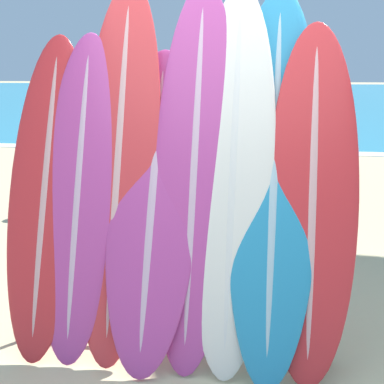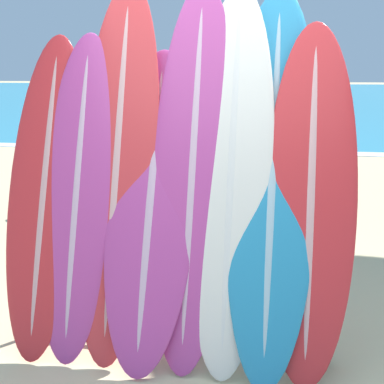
{
  "view_description": "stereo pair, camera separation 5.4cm",
  "coord_description": "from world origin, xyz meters",
  "views": [
    {
      "loc": [
        0.29,
        -2.88,
        1.81
      ],
      "look_at": [
        -0.36,
        1.07,
        0.89
      ],
      "focal_mm": 50.0,
      "sensor_mm": 36.0,
      "label": 1
    },
    {
      "loc": [
        0.35,
        -2.87,
        1.81
      ],
      "look_at": [
        -0.36,
        1.07,
        0.89
      ],
      "focal_mm": 50.0,
      "sensor_mm": 36.0,
      "label": 2
    }
  ],
  "objects": [
    {
      "name": "ground_plane",
      "position": [
        0.0,
        0.0,
        0.0
      ],
      "size": [
        160.0,
        160.0,
        0.0
      ],
      "primitive_type": "plane",
      "color": "#CCB789"
    },
    {
      "name": "surfboard_slot_0",
      "position": [
        -1.2,
        0.3,
        1.03
      ],
      "size": [
        0.51,
        0.79,
        2.05
      ],
      "color": "red",
      "rests_on": "ground_plane"
    },
    {
      "name": "ocean_water",
      "position": [
        0.0,
        38.46,
        0.0
      ],
      "size": [
        120.0,
        60.0,
        0.01
      ],
      "color": "teal",
      "rests_on": "ground_plane"
    },
    {
      "name": "surfboard_slot_4",
      "position": [
        -0.23,
        0.35,
        1.19
      ],
      "size": [
        0.52,
        0.87,
        2.38
      ],
      "color": "#B23D8E",
      "rests_on": "ground_plane"
    },
    {
      "name": "surfboard_slot_6",
      "position": [
        0.26,
        0.38,
        1.18
      ],
      "size": [
        0.56,
        1.08,
        2.35
      ],
      "color": "teal",
      "rests_on": "ground_plane"
    },
    {
      "name": "surfboard_slot_5",
      "position": [
        0.01,
        0.35,
        1.18
      ],
      "size": [
        0.52,
        0.89,
        2.35
      ],
      "color": "silver",
      "rests_on": "ground_plane"
    },
    {
      "name": "surfboard_slot_1",
      "position": [
        -0.97,
        0.3,
        1.03
      ],
      "size": [
        0.5,
        0.76,
        2.06
      ],
      "color": "#B23D8E",
      "rests_on": "ground_plane"
    },
    {
      "name": "person_far_left",
      "position": [
        -0.82,
        6.71,
        0.89
      ],
      "size": [
        0.28,
        0.25,
        1.63
      ],
      "rotation": [
        0.0,
        0.0,
        0.53
      ],
      "color": "#846047",
      "rests_on": "ground_plane"
    },
    {
      "name": "person_mid_beach",
      "position": [
        -2.2,
        3.94,
        0.93
      ],
      "size": [
        0.23,
        0.29,
        1.71
      ],
      "rotation": [
        0.0,
        0.0,
        1.63
      ],
      "color": "tan",
      "rests_on": "ground_plane"
    },
    {
      "name": "surfboard_slot_3",
      "position": [
        -0.48,
        0.29,
        0.98
      ],
      "size": [
        0.59,
        0.92,
        1.96
      ],
      "color": "#B23D8E",
      "rests_on": "ground_plane"
    },
    {
      "name": "surfboard_slot_2",
      "position": [
        -0.72,
        0.36,
        1.2
      ],
      "size": [
        0.53,
        0.85,
        2.4
      ],
      "color": "red",
      "rests_on": "ground_plane"
    },
    {
      "name": "surfboard_rack",
      "position": [
        -0.36,
        0.27,
        0.47
      ],
      "size": [
        2.04,
        0.04,
        0.87
      ],
      "color": "#28282D",
      "rests_on": "ground_plane"
    },
    {
      "name": "person_near_water",
      "position": [
        -1.17,
        5.14,
        0.96
      ],
      "size": [
        0.24,
        0.3,
        1.76
      ],
      "rotation": [
        0.0,
        0.0,
        1.47
      ],
      "color": "#A87A5B",
      "rests_on": "ground_plane"
    },
    {
      "name": "person_far_right",
      "position": [
        -1.12,
        3.61,
        0.86
      ],
      "size": [
        0.21,
        0.26,
        1.58
      ],
      "rotation": [
        0.0,
        0.0,
        4.45
      ],
      "color": "tan",
      "rests_on": "ground_plane"
    },
    {
      "name": "surfboard_slot_7",
      "position": [
        0.49,
        0.31,
        1.06
      ],
      "size": [
        0.55,
        0.79,
        2.11
      ],
      "color": "red",
      "rests_on": "ground_plane"
    }
  ]
}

